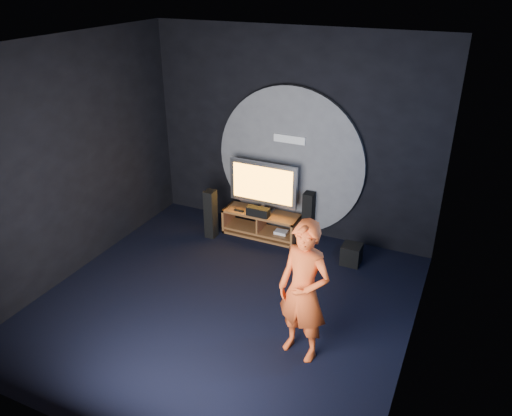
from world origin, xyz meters
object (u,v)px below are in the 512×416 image
Objects in this scene: tower_speaker_left at (211,214)px; subwoofer at (351,254)px; tv at (263,185)px; player at (304,292)px; media_console at (262,225)px; tower_speaker_right at (308,216)px.

subwoofer is (2.47, 0.16, -0.27)m from tower_speaker_left.
tower_speaker_left is at bearing -149.08° from tv.
player is at bearing -57.02° from tv.
tower_speaker_left is (-0.79, -0.40, 0.24)m from media_console.
tower_speaker_right is at bearing 120.91° from player.
tower_speaker_right is at bearing 21.89° from tower_speaker_left.
subwoofer is (0.91, -0.47, -0.27)m from tower_speaker_right.
tower_speaker_right reaches higher than media_console.
subwoofer is (1.68, -0.24, -0.03)m from media_console.
tv reaches higher than media_console.
media_console is 1.09× the size of tv.
media_console is 0.92m from tower_speaker_left.
subwoofer is at bearing -10.41° from tv.
tower_speaker_right reaches higher than subwoofer.
tv is at bearing -168.44° from tower_speaker_right.
tv reaches higher than subwoofer.
tower_speaker_left is (-0.78, -0.47, -0.50)m from tv.
tower_speaker_left is at bearing 152.23° from player.
media_console is 1.70m from subwoofer.
player is at bearing -56.44° from media_console.
player reaches higher than media_console.
media_console is 0.74× the size of player.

